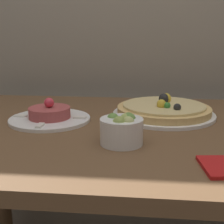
# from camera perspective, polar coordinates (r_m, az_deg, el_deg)

# --- Properties ---
(dining_table) EXTENTS (1.32, 0.81, 0.77)m
(dining_table) POSITION_cam_1_polar(r_m,az_deg,el_deg) (0.94, 4.44, -8.58)
(dining_table) COLOR brown
(dining_table) RESTS_ON ground_plane
(pizza_plate) EXTENTS (0.33, 0.33, 0.07)m
(pizza_plate) POSITION_cam_1_polar(r_m,az_deg,el_deg) (1.02, 9.43, 0.33)
(pizza_plate) COLOR white
(pizza_plate) RESTS_ON dining_table
(tartare_plate) EXTENTS (0.25, 0.25, 0.07)m
(tartare_plate) POSITION_cam_1_polar(r_m,az_deg,el_deg) (0.97, -11.31, -0.70)
(tartare_plate) COLOR white
(tartare_plate) RESTS_ON dining_table
(small_bowl) EXTENTS (0.10, 0.10, 0.08)m
(small_bowl) POSITION_cam_1_polar(r_m,az_deg,el_deg) (0.75, 1.83, -3.17)
(small_bowl) COLOR white
(small_bowl) RESTS_ON dining_table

